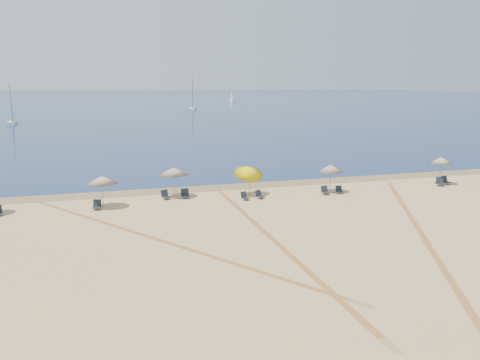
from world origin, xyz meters
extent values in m
plane|color=tan|center=(0.00, 0.00, 0.00)|extent=(160.00, 160.00, 0.00)
plane|color=#0C2151|center=(0.00, 225.00, 0.01)|extent=(500.00, 500.00, 0.00)
plane|color=olive|center=(0.00, 24.00, 0.00)|extent=(500.00, 500.00, 0.00)
cylinder|color=gray|center=(-10.14, 19.69, 1.05)|extent=(0.05, 0.15, 2.10)
cone|color=#FCEACD|center=(-10.14, 19.65, 1.94)|extent=(2.27, 2.30, 0.66)
sphere|color=gray|center=(-10.14, 19.65, 2.24)|extent=(0.08, 0.08, 0.08)
cylinder|color=gray|center=(-4.81, 21.42, 1.07)|extent=(0.05, 0.05, 2.14)
cone|color=#FCEACD|center=(-4.81, 21.42, 1.99)|extent=(2.22, 2.22, 0.55)
sphere|color=gray|center=(-4.81, 21.42, 2.29)|extent=(0.08, 0.08, 0.08)
cylinder|color=gray|center=(0.82, 19.91, 1.02)|extent=(0.05, 1.00, 2.06)
cone|color=yellow|center=(0.82, 20.32, 1.90)|extent=(2.24, 2.26, 1.44)
sphere|color=gray|center=(0.82, 20.32, 2.20)|extent=(0.08, 0.08, 0.08)
cylinder|color=gray|center=(7.32, 19.48, 1.03)|extent=(0.05, 0.05, 2.07)
cone|color=#FCEACD|center=(7.32, 19.48, 1.92)|extent=(2.00, 2.00, 0.55)
sphere|color=gray|center=(7.32, 19.48, 2.22)|extent=(0.08, 0.08, 0.08)
cylinder|color=gray|center=(17.79, 19.70, 1.09)|extent=(0.05, 0.11, 2.19)
cone|color=#FCEACD|center=(17.79, 19.67, 2.04)|extent=(1.94, 1.95, 0.60)
sphere|color=gray|center=(17.79, 19.67, 2.34)|extent=(0.08, 0.08, 0.08)
cylinder|color=#A5A5AD|center=(-16.63, 19.05, 0.09)|extent=(0.02, 0.02, 0.18)
cube|color=black|center=(-10.60, 18.97, 0.18)|extent=(0.64, 0.64, 0.05)
cube|color=black|center=(-10.55, 19.24, 0.43)|extent=(0.58, 0.29, 0.50)
cylinder|color=#A5A5AD|center=(-10.82, 18.80, 0.09)|extent=(0.02, 0.02, 0.18)
cylinder|color=#A5A5AD|center=(-10.38, 18.73, 0.09)|extent=(0.02, 0.02, 0.18)
cube|color=black|center=(-5.51, 20.76, 0.19)|extent=(0.74, 0.74, 0.05)
cube|color=black|center=(-5.61, 21.02, 0.44)|extent=(0.61, 0.41, 0.51)
cylinder|color=#A5A5AD|center=(-5.72, 20.47, 0.09)|extent=(0.02, 0.02, 0.19)
cylinder|color=#A5A5AD|center=(-5.30, 20.64, 0.09)|extent=(0.02, 0.02, 0.19)
cube|color=black|center=(-4.10, 20.63, 0.19)|extent=(0.61, 0.61, 0.05)
cube|color=black|center=(-4.09, 20.92, 0.45)|extent=(0.60, 0.24, 0.53)
cylinder|color=#A5A5AD|center=(-4.33, 20.42, 0.10)|extent=(0.03, 0.03, 0.19)
cylinder|color=#A5A5AD|center=(-3.86, 20.40, 0.10)|extent=(0.03, 0.03, 0.19)
cube|color=black|center=(0.05, 18.73, 0.17)|extent=(0.64, 0.64, 0.05)
cube|color=black|center=(-0.03, 18.97, 0.39)|extent=(0.54, 0.34, 0.45)
cylinder|color=#A5A5AD|center=(-0.14, 18.49, 0.08)|extent=(0.02, 0.02, 0.17)
cylinder|color=#A5A5AD|center=(0.24, 18.61, 0.08)|extent=(0.02, 0.02, 0.17)
cube|color=black|center=(1.27, 18.89, 0.17)|extent=(0.69, 0.69, 0.05)
cube|color=black|center=(1.17, 19.13, 0.40)|extent=(0.56, 0.39, 0.47)
cylinder|color=#A5A5AD|center=(1.08, 18.62, 0.09)|extent=(0.02, 0.02, 0.17)
cylinder|color=#A5A5AD|center=(1.46, 18.79, 0.09)|extent=(0.02, 0.02, 0.17)
cube|color=black|center=(6.58, 18.70, 0.18)|extent=(0.58, 0.58, 0.05)
cube|color=black|center=(6.57, 18.97, 0.42)|extent=(0.56, 0.23, 0.49)
cylinder|color=#A5A5AD|center=(6.36, 18.49, 0.09)|extent=(0.02, 0.02, 0.18)
cylinder|color=#A5A5AD|center=(6.80, 18.52, 0.09)|extent=(0.02, 0.02, 0.18)
cube|color=black|center=(7.76, 18.69, 0.16)|extent=(0.57, 0.57, 0.05)
cube|color=black|center=(7.80, 18.93, 0.38)|extent=(0.52, 0.26, 0.45)
cylinder|color=#A5A5AD|center=(7.56, 18.54, 0.08)|extent=(0.02, 0.02, 0.16)
cylinder|color=#A5A5AD|center=(7.95, 18.48, 0.08)|extent=(0.02, 0.02, 0.16)
cube|color=black|center=(17.28, 18.88, 0.20)|extent=(0.77, 0.77, 0.06)
cube|color=black|center=(17.37, 19.17, 0.46)|extent=(0.65, 0.41, 0.54)
cylinder|color=#A5A5AD|center=(17.04, 18.74, 0.10)|extent=(0.03, 0.03, 0.20)
cylinder|color=#A5A5AD|center=(17.51, 18.58, 0.10)|extent=(0.03, 0.03, 0.20)
cube|color=black|center=(18.22, 19.36, 0.19)|extent=(0.61, 0.61, 0.05)
cube|color=black|center=(18.20, 19.64, 0.44)|extent=(0.59, 0.25, 0.51)
cylinder|color=#A5A5AD|center=(17.99, 19.14, 0.09)|extent=(0.03, 0.03, 0.19)
cylinder|color=#A5A5AD|center=(18.45, 19.17, 0.09)|extent=(0.03, 0.03, 0.19)
cube|color=white|center=(47.43, 184.09, 0.24)|extent=(1.09, 4.22, 0.46)
cylinder|color=gray|center=(47.43, 184.09, 3.22)|extent=(0.09, 0.09, 6.13)
cube|color=white|center=(-23.81, 96.30, 0.30)|extent=(1.54, 5.43, 0.59)
cylinder|color=gray|center=(-23.81, 96.30, 4.11)|extent=(0.12, 0.12, 7.83)
cube|color=white|center=(20.76, 133.15, 0.37)|extent=(3.59, 6.80, 0.72)
cylinder|color=gray|center=(20.76, 133.15, 5.04)|extent=(0.14, 0.14, 9.60)
plane|color=tan|center=(-1.43, 10.14, 0.00)|extent=(29.04, 29.04, 0.00)
plane|color=tan|center=(-1.39, 11.24, 0.00)|extent=(29.04, 29.04, 0.00)
plane|color=tan|center=(7.51, 8.26, 0.00)|extent=(37.47, 37.47, 0.00)
plane|color=tan|center=(7.99, 9.24, 0.00)|extent=(37.47, 37.47, 0.00)
plane|color=tan|center=(-7.99, 11.56, 0.00)|extent=(38.36, 38.36, 0.00)
plane|color=tan|center=(-8.55, 12.50, 0.00)|extent=(38.36, 38.36, 0.00)
camera|label=1|loc=(-11.60, -17.35, 8.81)|focal=39.35mm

